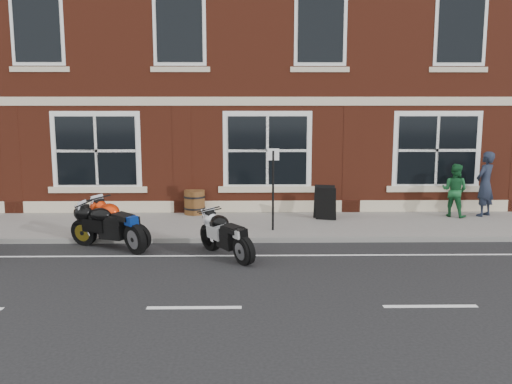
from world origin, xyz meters
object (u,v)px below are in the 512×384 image
at_px(pedestrian_left, 485,184).
at_px(a_board_sign, 325,203).
at_px(moto_sport_black, 109,225).
at_px(moto_sport_silver, 227,234).
at_px(parking_sign, 273,183).
at_px(moto_sport_red, 117,222).
at_px(pedestrian_right, 455,190).
at_px(barrel_planter, 195,202).
at_px(moto_naked_black, 226,233).

distance_m(pedestrian_left, a_board_sign, 4.70).
xyz_separation_m(moto_sport_black, moto_sport_silver, (2.78, -0.79, -0.04)).
bearing_deg(pedestrian_left, parking_sign, -23.26).
distance_m(moto_sport_red, a_board_sign, 5.79).
distance_m(pedestrian_left, pedestrian_right, 0.92).
xyz_separation_m(moto_sport_silver, a_board_sign, (2.64, 3.34, 0.08)).
relative_size(moto_sport_silver, pedestrian_right, 1.15).
bearing_deg(pedestrian_left, a_board_sign, -33.52).
height_order(a_board_sign, parking_sign, parking_sign).
height_order(pedestrian_left, barrel_planter, pedestrian_left).
distance_m(moto_sport_silver, moto_naked_black, 0.02).
relative_size(pedestrian_left, parking_sign, 0.89).
xyz_separation_m(moto_sport_red, pedestrian_right, (9.01, 2.79, 0.29)).
relative_size(moto_sport_silver, pedestrian_left, 0.94).
distance_m(moto_sport_red, barrel_planter, 3.61).
relative_size(pedestrian_right, parking_sign, 0.72).
relative_size(moto_sport_black, barrel_planter, 2.90).
bearing_deg(a_board_sign, moto_sport_red, -138.91).
bearing_deg(moto_sport_silver, moto_sport_red, 129.68).
height_order(pedestrian_right, a_board_sign, pedestrian_right).
relative_size(moto_naked_black, pedestrian_left, 0.94).
bearing_deg(moto_sport_red, pedestrian_left, -26.47).
relative_size(moto_sport_silver, moto_naked_black, 1.00).
xyz_separation_m(moto_sport_black, pedestrian_right, (9.18, 2.89, 0.33)).
distance_m(moto_sport_silver, barrel_planter, 4.30).
relative_size(moto_sport_black, moto_sport_silver, 1.16).
height_order(moto_naked_black, pedestrian_right, pedestrian_right).
height_order(moto_sport_red, moto_sport_black, moto_sport_red).
height_order(moto_naked_black, a_board_sign, a_board_sign).
relative_size(moto_sport_silver, parking_sign, 0.83).
height_order(pedestrian_right, barrel_planter, pedestrian_right).
relative_size(moto_sport_red, pedestrian_left, 0.96).
bearing_deg(moto_naked_black, barrel_planter, 69.73).
distance_m(moto_naked_black, pedestrian_left, 8.22).
bearing_deg(a_board_sign, barrel_planter, -176.40).
bearing_deg(pedestrian_right, moto_sport_red, 55.62).
xyz_separation_m(moto_sport_silver, pedestrian_right, (6.40, 3.68, 0.37)).
bearing_deg(parking_sign, moto_sport_red, -164.64).
xyz_separation_m(moto_sport_silver, barrel_planter, (-1.08, 4.16, -0.04)).
height_order(moto_sport_black, a_board_sign, a_board_sign).
relative_size(moto_naked_black, barrel_planter, 2.50).
bearing_deg(moto_sport_silver, parking_sign, 29.98).
bearing_deg(pedestrian_left, moto_naked_black, -11.44).
bearing_deg(moto_sport_red, a_board_sign, -17.55).
bearing_deg(moto_sport_silver, pedestrian_left, -4.27).
bearing_deg(pedestrian_right, parking_sign, 55.47).
distance_m(moto_sport_red, pedestrian_right, 9.44).
xyz_separation_m(moto_naked_black, pedestrian_left, (7.30, 3.74, 0.52)).
bearing_deg(barrel_planter, moto_naked_black, -75.43).
relative_size(moto_sport_black, parking_sign, 0.97).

